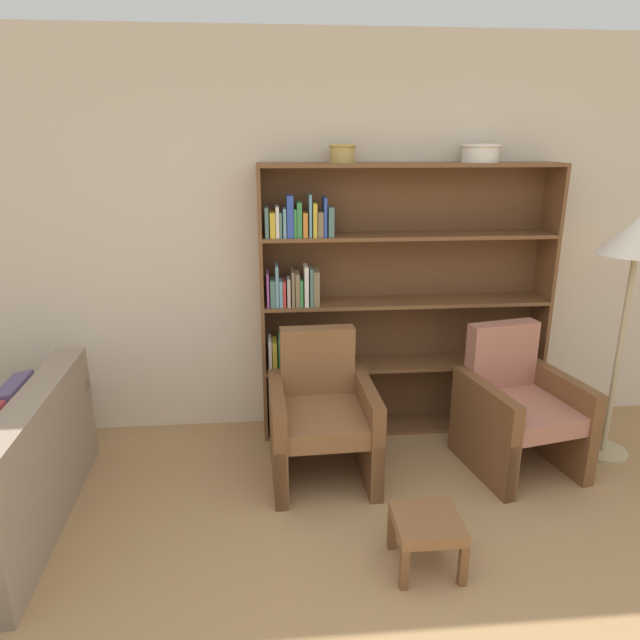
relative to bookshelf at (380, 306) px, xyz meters
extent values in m
cube|color=beige|center=(-0.20, 0.17, 0.44)|extent=(12.00, 0.06, 2.75)
cube|color=brown|center=(-0.83, -0.02, 0.02)|extent=(0.02, 0.30, 1.92)
cube|color=brown|center=(1.18, -0.02, 0.02)|extent=(0.02, 0.30, 1.92)
cube|color=brown|center=(0.18, -0.02, 0.97)|extent=(1.98, 0.30, 0.02)
cube|color=brown|center=(0.18, -0.02, -0.92)|extent=(1.98, 0.30, 0.03)
cube|color=brown|center=(0.18, 0.12, 0.02)|extent=(1.98, 0.01, 1.92)
cube|color=#4C756B|center=(-0.78, -0.07, -0.82)|extent=(0.02, 0.16, 0.18)
cube|color=orange|center=(-0.75, -0.07, -0.81)|extent=(0.02, 0.16, 0.20)
cube|color=orange|center=(-0.71, -0.08, -0.82)|extent=(0.03, 0.15, 0.18)
cube|color=gold|center=(-0.68, -0.08, -0.83)|extent=(0.02, 0.15, 0.17)
cube|color=#994C99|center=(-0.65, -0.07, -0.83)|extent=(0.02, 0.17, 0.16)
cube|color=orange|center=(-0.61, -0.07, -0.78)|extent=(0.04, 0.16, 0.25)
cube|color=gold|center=(-0.57, -0.06, -0.81)|extent=(0.02, 0.19, 0.20)
cube|color=black|center=(-0.53, -0.06, -0.77)|extent=(0.04, 0.18, 0.27)
cube|color=white|center=(-0.50, -0.06, -0.81)|extent=(0.02, 0.19, 0.19)
cube|color=#7F6B4C|center=(-0.47, -0.08, -0.81)|extent=(0.03, 0.14, 0.19)
cube|color=#7F6B4C|center=(-0.43, -0.05, -0.82)|extent=(0.02, 0.20, 0.18)
cube|color=#B2A899|center=(-0.41, -0.08, -0.78)|extent=(0.02, 0.15, 0.25)
cube|color=orange|center=(-0.38, -0.08, -0.80)|extent=(0.03, 0.15, 0.22)
cube|color=#334CB2|center=(-0.34, -0.08, -0.81)|extent=(0.03, 0.14, 0.19)
cube|color=brown|center=(0.18, -0.02, -0.43)|extent=(1.98, 0.30, 0.02)
cube|color=white|center=(-0.78, -0.06, -0.30)|extent=(0.02, 0.18, 0.23)
cube|color=gold|center=(-0.75, -0.07, -0.31)|extent=(0.03, 0.16, 0.22)
cube|color=#388C47|center=(-0.72, -0.06, -0.29)|extent=(0.02, 0.19, 0.25)
cube|color=#669EB2|center=(-0.68, -0.06, -0.29)|extent=(0.03, 0.19, 0.24)
cube|color=#994C99|center=(-0.66, -0.07, -0.30)|extent=(0.02, 0.16, 0.23)
cube|color=#4C756B|center=(-0.63, -0.05, -0.31)|extent=(0.02, 0.20, 0.21)
cube|color=#994C99|center=(-0.60, -0.06, -0.28)|extent=(0.02, 0.18, 0.28)
cube|color=#669EB2|center=(-0.57, -0.05, -0.31)|extent=(0.04, 0.20, 0.22)
cube|color=#388C47|center=(-0.53, -0.08, -0.31)|extent=(0.04, 0.14, 0.21)
cube|color=brown|center=(0.18, -0.02, 0.04)|extent=(1.98, 0.30, 0.02)
cube|color=#994C99|center=(-0.79, -0.06, 0.17)|extent=(0.02, 0.18, 0.23)
cube|color=#4C756B|center=(-0.75, -0.08, 0.14)|extent=(0.03, 0.16, 0.18)
cube|color=#669EB2|center=(-0.72, -0.07, 0.19)|extent=(0.02, 0.17, 0.28)
cube|color=#669EB2|center=(-0.70, -0.09, 0.14)|extent=(0.02, 0.13, 0.18)
cube|color=red|center=(-0.68, -0.08, 0.14)|extent=(0.02, 0.15, 0.18)
cube|color=#B2A899|center=(-0.65, -0.09, 0.15)|extent=(0.02, 0.13, 0.19)
cube|color=#7F6B4C|center=(-0.62, -0.06, 0.17)|extent=(0.02, 0.19, 0.24)
cube|color=#7F6B4C|center=(-0.59, -0.07, 0.16)|extent=(0.03, 0.16, 0.23)
cube|color=#388C47|center=(-0.56, -0.07, 0.14)|extent=(0.02, 0.17, 0.18)
cube|color=white|center=(-0.53, -0.07, 0.19)|extent=(0.03, 0.16, 0.27)
cube|color=#4C756B|center=(-0.49, -0.08, 0.18)|extent=(0.02, 0.15, 0.26)
cube|color=#7F6B4C|center=(-0.46, -0.06, 0.17)|extent=(0.04, 0.19, 0.24)
cube|color=brown|center=(0.18, -0.02, 0.50)|extent=(1.98, 0.30, 0.02)
cube|color=#4C756B|center=(-0.78, -0.08, 0.61)|extent=(0.02, 0.14, 0.20)
cube|color=gold|center=(-0.74, -0.08, 0.60)|extent=(0.03, 0.14, 0.16)
cube|color=white|center=(-0.71, -0.08, 0.62)|extent=(0.02, 0.15, 0.20)
cube|color=#4C756B|center=(-0.69, -0.08, 0.60)|extent=(0.02, 0.15, 0.16)
cube|color=#669EB2|center=(-0.67, -0.08, 0.61)|extent=(0.02, 0.15, 0.19)
cube|color=#334CB2|center=(-0.63, -0.08, 0.65)|extent=(0.04, 0.15, 0.27)
cube|color=#388C47|center=(-0.60, -0.09, 0.61)|extent=(0.02, 0.12, 0.18)
cube|color=#388C47|center=(-0.57, -0.07, 0.63)|extent=(0.03, 0.17, 0.23)
cube|color=orange|center=(-0.53, -0.09, 0.60)|extent=(0.03, 0.13, 0.16)
cube|color=#669EB2|center=(-0.50, -0.07, 0.65)|extent=(0.02, 0.17, 0.27)
cube|color=gold|center=(-0.47, -0.07, 0.63)|extent=(0.03, 0.16, 0.22)
cube|color=#7F6B4C|center=(-0.43, -0.07, 0.60)|extent=(0.04, 0.17, 0.16)
cube|color=#334CB2|center=(-0.40, -0.06, 0.64)|extent=(0.02, 0.19, 0.25)
cube|color=#4C756B|center=(-0.37, -0.09, 0.61)|extent=(0.04, 0.14, 0.19)
cylinder|color=tan|center=(-0.28, -0.02, 1.04)|extent=(0.16, 0.16, 0.11)
torus|color=tan|center=(-0.28, -0.02, 1.09)|extent=(0.18, 0.18, 0.02)
cylinder|color=silver|center=(0.63, -0.02, 1.04)|extent=(0.24, 0.24, 0.11)
torus|color=silver|center=(0.63, -0.02, 1.09)|extent=(0.26, 0.26, 0.02)
cube|color=gray|center=(-2.04, -0.98, -0.34)|extent=(0.24, 1.53, 0.36)
cube|color=gray|center=(-2.45, -0.29, -0.65)|extent=(0.95, 0.16, 0.57)
cube|color=#5B4C75|center=(-2.18, -0.78, -0.34)|extent=(0.19, 0.37, 0.37)
cube|color=brown|center=(-0.17, -0.94, -0.75)|extent=(0.07, 0.07, 0.37)
cube|color=brown|center=(-0.74, -0.96, -0.75)|extent=(0.07, 0.07, 0.37)
cube|color=brown|center=(-0.19, -0.33, -0.75)|extent=(0.07, 0.07, 0.37)
cube|color=brown|center=(-0.76, -0.35, -0.75)|extent=(0.07, 0.07, 0.37)
cube|color=brown|center=(-0.47, -0.65, -0.53)|extent=(0.50, 0.66, 0.12)
cube|color=brown|center=(-0.48, -0.37, -0.26)|extent=(0.48, 0.14, 0.47)
cube|color=brown|center=(-0.19, -0.64, -0.63)|extent=(0.10, 0.68, 0.61)
cube|color=brown|center=(-0.75, -0.66, -0.63)|extent=(0.10, 0.68, 0.61)
cube|color=brown|center=(1.16, -0.89, -0.75)|extent=(0.08, 0.08, 0.37)
cube|color=brown|center=(0.60, -1.00, -0.75)|extent=(0.08, 0.08, 0.37)
cube|color=brown|center=(1.04, -0.29, -0.75)|extent=(0.08, 0.08, 0.37)
cube|color=brown|center=(0.48, -0.41, -0.75)|extent=(0.08, 0.08, 0.37)
cube|color=#B2705B|center=(0.82, -0.65, -0.53)|extent=(0.60, 0.72, 0.12)
cube|color=#B2705B|center=(0.76, -0.37, -0.26)|extent=(0.49, 0.21, 0.47)
cube|color=brown|center=(1.09, -0.59, -0.63)|extent=(0.22, 0.68, 0.61)
cube|color=brown|center=(0.54, -0.70, -0.63)|extent=(0.22, 0.68, 0.61)
cylinder|color=tan|center=(1.49, -0.52, -0.92)|extent=(0.32, 0.32, 0.02)
cylinder|color=tan|center=(1.49, -0.52, -0.23)|extent=(0.04, 0.04, 1.36)
cone|color=silver|center=(1.49, -0.52, 0.57)|extent=(0.46, 0.46, 0.24)
cube|color=brown|center=(-0.17, -1.35, -0.82)|extent=(0.04, 0.04, 0.22)
cube|color=brown|center=(0.12, -1.35, -0.82)|extent=(0.04, 0.04, 0.22)
cube|color=brown|center=(-0.17, -1.64, -0.82)|extent=(0.04, 0.04, 0.22)
cube|color=brown|center=(0.12, -1.64, -0.82)|extent=(0.04, 0.04, 0.22)
cube|color=brown|center=(-0.03, -1.50, -0.68)|extent=(0.33, 0.33, 0.06)
camera|label=1|loc=(-0.77, -3.82, 1.12)|focal=32.00mm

